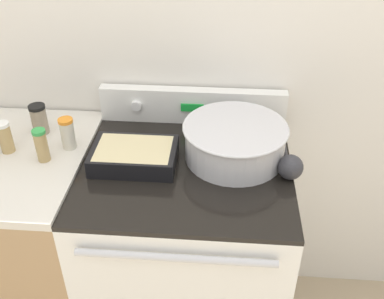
# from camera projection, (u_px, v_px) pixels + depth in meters

# --- Properties ---
(kitchen_wall) EXTENTS (8.00, 0.05, 2.50)m
(kitchen_wall) POSITION_uv_depth(u_px,v_px,m) (194.00, 44.00, 1.72)
(kitchen_wall) COLOR silver
(kitchen_wall) RESTS_ON ground_plane
(stove_range) EXTENTS (0.74, 0.71, 0.94)m
(stove_range) POSITION_uv_depth(u_px,v_px,m) (187.00, 258.00, 1.85)
(stove_range) COLOR white
(stove_range) RESTS_ON ground_plane
(control_panel) EXTENTS (0.74, 0.07, 0.14)m
(control_panel) POSITION_uv_depth(u_px,v_px,m) (193.00, 106.00, 1.80)
(control_panel) COLOR white
(control_panel) RESTS_ON stove_range
(side_counter) EXTENTS (0.51, 0.68, 0.96)m
(side_counter) POSITION_uv_depth(u_px,v_px,m) (38.00, 248.00, 1.89)
(side_counter) COLOR tan
(side_counter) RESTS_ON ground_plane
(mixing_bowl) EXTENTS (0.37, 0.37, 0.13)m
(mixing_bowl) POSITION_uv_depth(u_px,v_px,m) (235.00, 140.00, 1.59)
(mixing_bowl) COLOR silver
(mixing_bowl) RESTS_ON stove_range
(casserole_dish) EXTENTS (0.30, 0.20, 0.07)m
(casserole_dish) POSITION_uv_depth(u_px,v_px,m) (134.00, 155.00, 1.57)
(casserole_dish) COLOR black
(casserole_dish) RESTS_ON stove_range
(ladle) EXTENTS (0.09, 0.31, 0.09)m
(ladle) POSITION_uv_depth(u_px,v_px,m) (290.00, 166.00, 1.51)
(ladle) COLOR #333338
(ladle) RESTS_ON stove_range
(spice_jar_orange_cap) EXTENTS (0.05, 0.05, 0.12)m
(spice_jar_orange_cap) POSITION_uv_depth(u_px,v_px,m) (68.00, 133.00, 1.62)
(spice_jar_orange_cap) COLOR beige
(spice_jar_orange_cap) RESTS_ON side_counter
(spice_jar_green_cap) EXTENTS (0.05, 0.05, 0.12)m
(spice_jar_green_cap) POSITION_uv_depth(u_px,v_px,m) (41.00, 145.00, 1.56)
(spice_jar_green_cap) COLOR tan
(spice_jar_green_cap) RESTS_ON side_counter
(spice_jar_black_cap) EXTENTS (0.06, 0.06, 0.12)m
(spice_jar_black_cap) POSITION_uv_depth(u_px,v_px,m) (39.00, 119.00, 1.71)
(spice_jar_black_cap) COLOR gray
(spice_jar_black_cap) RESTS_ON side_counter
(spice_jar_white_cap) EXTENTS (0.05, 0.05, 0.12)m
(spice_jar_white_cap) POSITION_uv_depth(u_px,v_px,m) (5.00, 137.00, 1.60)
(spice_jar_white_cap) COLOR tan
(spice_jar_white_cap) RESTS_ON side_counter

